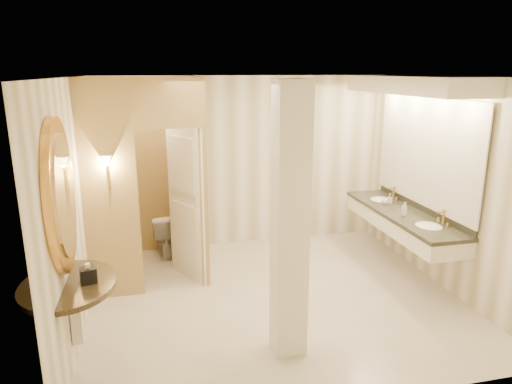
# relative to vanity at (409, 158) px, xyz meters

# --- Properties ---
(floor) EXTENTS (4.50, 4.50, 0.00)m
(floor) POSITION_rel_vanity_xyz_m (-1.98, -0.40, -1.63)
(floor) COLOR beige
(floor) RESTS_ON ground
(ceiling) EXTENTS (4.50, 4.50, 0.00)m
(ceiling) POSITION_rel_vanity_xyz_m (-1.98, -0.40, 1.07)
(ceiling) COLOR white
(ceiling) RESTS_ON wall_back
(wall_back) EXTENTS (4.50, 0.02, 2.70)m
(wall_back) POSITION_rel_vanity_xyz_m (-1.98, 1.60, -0.28)
(wall_back) COLOR white
(wall_back) RESTS_ON floor
(wall_front) EXTENTS (4.50, 0.02, 2.70)m
(wall_front) POSITION_rel_vanity_xyz_m (-1.98, -2.40, -0.28)
(wall_front) COLOR white
(wall_front) RESTS_ON floor
(wall_left) EXTENTS (0.02, 4.00, 2.70)m
(wall_left) POSITION_rel_vanity_xyz_m (-4.23, -0.40, -0.28)
(wall_left) COLOR white
(wall_left) RESTS_ON floor
(wall_right) EXTENTS (0.02, 4.00, 2.70)m
(wall_right) POSITION_rel_vanity_xyz_m (0.27, -0.40, -0.28)
(wall_right) COLOR white
(wall_right) RESTS_ON floor
(toilet_closet) EXTENTS (1.50, 1.55, 2.70)m
(toilet_closet) POSITION_rel_vanity_xyz_m (-3.11, 0.57, -0.24)
(toilet_closet) COLOR tan
(toilet_closet) RESTS_ON floor
(wall_sconce) EXTENTS (0.14, 0.14, 0.42)m
(wall_sconce) POSITION_rel_vanity_xyz_m (-3.90, 0.03, 0.10)
(wall_sconce) COLOR #B78C3A
(wall_sconce) RESTS_ON toilet_closet
(vanity) EXTENTS (0.75, 2.49, 2.09)m
(vanity) POSITION_rel_vanity_xyz_m (0.00, 0.00, 0.00)
(vanity) COLOR white
(vanity) RESTS_ON floor
(console_shelf) EXTENTS (1.07, 1.07, 1.99)m
(console_shelf) POSITION_rel_vanity_xyz_m (-4.19, -1.31, -0.28)
(console_shelf) COLOR black
(console_shelf) RESTS_ON floor
(pillar) EXTENTS (0.31, 0.31, 2.70)m
(pillar) POSITION_rel_vanity_xyz_m (-2.14, -1.50, -0.28)
(pillar) COLOR white
(pillar) RESTS_ON floor
(tissue_box) EXTENTS (0.17, 0.17, 0.14)m
(tissue_box) POSITION_rel_vanity_xyz_m (-4.02, -1.33, -0.68)
(tissue_box) COLOR black
(tissue_box) RESTS_ON console_shelf
(toilet) EXTENTS (0.44, 0.70, 0.68)m
(toilet) POSITION_rel_vanity_xyz_m (-3.28, 1.31, -1.29)
(toilet) COLOR white
(toilet) RESTS_ON floor
(soap_bottle_a) EXTENTS (0.07, 0.07, 0.13)m
(soap_bottle_a) POSITION_rel_vanity_xyz_m (-0.01, 0.41, -0.69)
(soap_bottle_a) COLOR beige
(soap_bottle_a) RESTS_ON vanity
(soap_bottle_b) EXTENTS (0.09, 0.09, 0.11)m
(soap_bottle_b) POSITION_rel_vanity_xyz_m (-0.11, 0.39, -0.70)
(soap_bottle_b) COLOR silver
(soap_bottle_b) RESTS_ON vanity
(soap_bottle_c) EXTENTS (0.08, 0.08, 0.19)m
(soap_bottle_c) POSITION_rel_vanity_xyz_m (-0.12, -0.18, -0.66)
(soap_bottle_c) COLOR #C6B28C
(soap_bottle_c) RESTS_ON vanity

